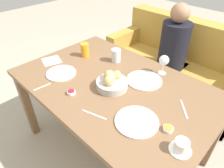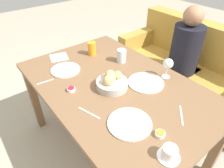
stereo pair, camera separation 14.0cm
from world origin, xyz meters
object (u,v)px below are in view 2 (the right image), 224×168
object	(u,v)px
water_tumbler	(121,56)
napkin	(59,57)
wine_glass	(168,64)
juice_glass	(92,49)
plate_near_right	(130,123)
jam_bowl_berry	(71,89)
fork_silver	(181,115)
coffee_cup	(169,153)
jam_bowl_honey	(160,134)
couch	(187,73)
bread_basket	(112,82)
knife_silver	(89,113)
plate_far_center	(146,83)
seated_person	(182,65)
plate_near_left	(65,70)
spoon_coffee	(45,82)

from	to	relation	value
water_tumbler	napkin	distance (m)	0.56
wine_glass	juice_glass	bearing A→B (deg)	-159.79
wine_glass	plate_near_right	bearing A→B (deg)	-71.45
jam_bowl_berry	fork_silver	distance (m)	0.74
coffee_cup	jam_bowl_honey	size ratio (longest dim) A/B	2.02
wine_glass	coffee_cup	xyz separation A→B (m)	(0.46, -0.53, -0.08)
couch	bread_basket	bearing A→B (deg)	-85.14
plate_near_right	juice_glass	distance (m)	0.88
knife_silver	napkin	world-z (taller)	napkin
juice_glass	fork_silver	distance (m)	0.97
bread_basket	wine_glass	distance (m)	0.44
plate_far_center	jam_bowl_honey	world-z (taller)	jam_bowl_honey
knife_silver	juice_glass	bearing A→B (deg)	144.64
wine_glass	coffee_cup	distance (m)	0.71
fork_silver	knife_silver	world-z (taller)	same
seated_person	fork_silver	distance (m)	1.11
couch	plate_near_right	bearing A→B (deg)	-71.93
jam_bowl_honey	napkin	distance (m)	1.13
plate_near_left	juice_glass	size ratio (longest dim) A/B	1.94
fork_silver	wine_glass	bearing A→B (deg)	142.53
knife_silver	coffee_cup	bearing A→B (deg)	15.63
seated_person	jam_bowl_berry	xyz separation A→B (m)	(-0.03, -1.31, 0.28)
plate_near_left	knife_silver	world-z (taller)	plate_near_left
juice_glass	wine_glass	bearing A→B (deg)	20.21
bread_basket	jam_bowl_berry	world-z (taller)	bread_basket
seated_person	juice_glass	distance (m)	1.03
couch	napkin	distance (m)	1.48
knife_silver	spoon_coffee	distance (m)	0.48
wine_glass	fork_silver	xyz separation A→B (m)	(0.32, -0.25, -0.11)
coffee_cup	couch	bearing A→B (deg)	117.99
couch	jam_bowl_berry	world-z (taller)	couch
bread_basket	spoon_coffee	world-z (taller)	bread_basket
spoon_coffee	napkin	bearing A→B (deg)	138.25
plate_near_left	wine_glass	xyz separation A→B (m)	(0.56, 0.56, 0.11)
bread_basket	seated_person	bearing A→B (deg)	95.80
wine_glass	jam_bowl_honey	distance (m)	0.59
water_tumbler	coffee_cup	world-z (taller)	water_tumbler
plate_far_center	juice_glass	world-z (taller)	juice_glass
couch	plate_far_center	world-z (taller)	couch
seated_person	plate_near_left	size ratio (longest dim) A/B	4.77
juice_glass	water_tumbler	size ratio (longest dim) A/B	1.08
plate_far_center	coffee_cup	size ratio (longest dim) A/B	2.30
bread_basket	jam_bowl_honey	world-z (taller)	bread_basket
plate_near_left	knife_silver	distance (m)	0.53
couch	plate_near_left	bearing A→B (deg)	-102.34
water_tumbler	jam_bowl_berry	distance (m)	0.54
couch	juice_glass	size ratio (longest dim) A/B	13.44
jam_bowl_berry	plate_near_left	bearing A→B (deg)	160.54
wine_glass	jam_bowl_honey	xyz separation A→B (m)	(0.34, -0.47, -0.10)
couch	plate_far_center	size ratio (longest dim) A/B	6.10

